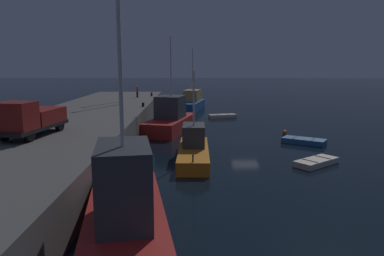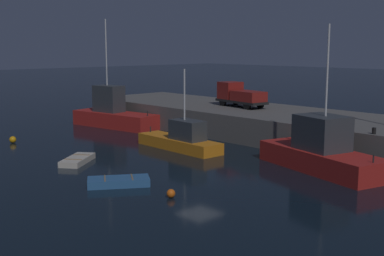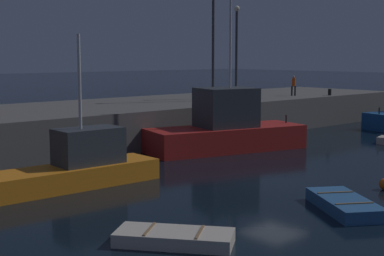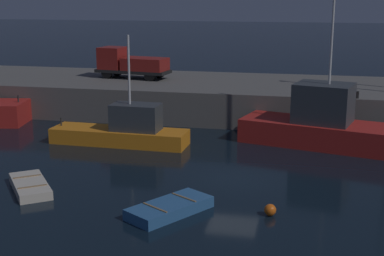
{
  "view_description": "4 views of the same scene",
  "coord_description": "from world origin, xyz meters",
  "views": [
    {
      "loc": [
        -34.52,
        5.5,
        7.14
      ],
      "look_at": [
        -3.9,
        5.21,
        1.79
      ],
      "focal_mm": 34.27,
      "sensor_mm": 36.0,
      "label": 1
    },
    {
      "loc": [
        23.19,
        -22.32,
        8.45
      ],
      "look_at": [
        -5.16,
        4.14,
        2.2
      ],
      "focal_mm": 47.42,
      "sensor_mm": 36.0,
      "label": 2
    },
    {
      "loc": [
        -19.83,
        -16.42,
        5.73
      ],
      "look_at": [
        -0.43,
        5.21,
        2.0
      ],
      "focal_mm": 52.65,
      "sensor_mm": 36.0,
      "label": 3
    },
    {
      "loc": [
        3.65,
        -26.17,
        9.02
      ],
      "look_at": [
        -3.09,
        4.39,
        1.42
      ],
      "focal_mm": 51.88,
      "sensor_mm": 36.0,
      "label": 4
    }
  ],
  "objects": [
    {
      "name": "pier_quay",
      "position": [
        0.0,
        15.56,
        1.22
      ],
      "size": [
        57.99,
        10.72,
        2.43
      ],
      "color": "#5B5956",
      "rests_on": "ground"
    },
    {
      "name": "fishing_trawler_red",
      "position": [
        -7.49,
        5.12,
        0.88
      ],
      "size": [
        8.5,
        2.41,
        6.67
      ],
      "color": "orange",
      "rests_on": "ground"
    },
    {
      "name": "ground_plane",
      "position": [
        0.0,
        0.0,
        0.0
      ],
      "size": [
        320.0,
        320.0,
        0.0
      ],
      "primitive_type": "plane",
      "color": "black"
    },
    {
      "name": "mooring_buoy_mid",
      "position": [
        -19.92,
        -3.84,
        0.3
      ],
      "size": [
        0.6,
        0.6,
        0.6
      ],
      "primitive_type": "sphere",
      "color": "orange",
      "rests_on": "ground"
    },
    {
      "name": "dinghy_red_small",
      "position": [
        -9.13,
        -3.68,
        0.21
      ],
      "size": [
        3.34,
        3.73,
        0.46
      ],
      "color": "beige",
      "rests_on": "ground"
    },
    {
      "name": "utility_truck",
      "position": [
        -10.69,
        15.86,
        3.62
      ],
      "size": [
        6.14,
        2.86,
        2.43
      ],
      "color": "black",
      "rests_on": "pier_quay"
    },
    {
      "name": "fishing_boat_orange",
      "position": [
        -21.41,
        7.91,
        1.36
      ],
      "size": [
        10.45,
        4.63,
        11.28
      ],
      "color": "red",
      "rests_on": "ground"
    },
    {
      "name": "fishing_boat_white",
      "position": [
        4.35,
        7.43,
        1.32
      ],
      "size": [
        10.28,
        5.57,
        9.93
      ],
      "color": "red",
      "rests_on": "ground"
    },
    {
      "name": "bollard_central",
      "position": [
        6.46,
        10.61,
        2.66
      ],
      "size": [
        0.28,
        0.28,
        0.45
      ],
      "primitive_type": "cylinder",
      "color": "black",
      "rests_on": "pier_quay"
    },
    {
      "name": "rowboat_white_mid",
      "position": [
        -1.98,
        -5.02,
        0.24
      ],
      "size": [
        3.38,
        4.03,
        0.52
      ],
      "color": "#2D6099",
      "rests_on": "ground"
    },
    {
      "name": "mooring_buoy_near",
      "position": [
        2.17,
        -4.34,
        0.25
      ],
      "size": [
        0.5,
        0.5,
        0.5
      ],
      "primitive_type": "sphere",
      "color": "orange",
      "rests_on": "ground"
    }
  ]
}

